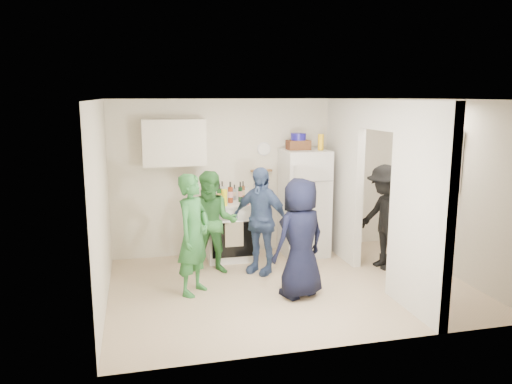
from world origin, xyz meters
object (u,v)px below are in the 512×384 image
at_px(yellow_cup_stack_top, 321,142).
at_px(person_nook, 385,217).
at_px(person_navy, 300,238).
at_px(stove, 230,231).
at_px(person_green_left, 193,235).
at_px(fridge, 304,203).
at_px(blue_bowl, 298,137).
at_px(wicker_basket, 298,145).
at_px(person_denim, 260,220).
at_px(person_green_center, 213,223).

height_order(yellow_cup_stack_top, person_nook, yellow_cup_stack_top).
xyz_separation_m(person_navy, person_nook, (1.57, 0.73, 0.01)).
xyz_separation_m(stove, person_green_left, (-0.71, -1.27, 0.33)).
relative_size(fridge, blue_bowl, 7.11).
distance_m(wicker_basket, person_denim, 1.48).
height_order(stove, person_nook, person_nook).
bearing_deg(blue_bowl, yellow_cup_stack_top, -25.11).
height_order(fridge, person_denim, fridge).
bearing_deg(person_denim, person_green_center, -146.43).
bearing_deg(person_green_left, person_green_center, 10.95).
bearing_deg(wicker_basket, person_navy, -106.95).
bearing_deg(blue_bowl, person_green_center, -157.81).
bearing_deg(person_green_center, yellow_cup_stack_top, 29.03).
height_order(blue_bowl, person_green_center, blue_bowl).
xyz_separation_m(fridge, person_nook, (0.95, -0.93, -0.07)).
xyz_separation_m(fridge, wicker_basket, (-0.10, 0.05, 0.93)).
xyz_separation_m(fridge, person_navy, (-0.62, -1.66, -0.08)).
bearing_deg(person_green_left, blue_bowl, -16.70).
bearing_deg(person_green_left, wicker_basket, -16.70).
bearing_deg(person_green_left, stove, 8.79).
height_order(wicker_basket, person_denim, wicker_basket).
distance_m(stove, blue_bowl, 1.83).
distance_m(wicker_basket, person_nook, 1.75).
xyz_separation_m(blue_bowl, person_denim, (-0.80, -0.74, -1.13)).
bearing_deg(fridge, stove, 178.59).
bearing_deg(person_navy, person_green_center, -71.97).
bearing_deg(yellow_cup_stack_top, blue_bowl, 154.89).
height_order(stove, wicker_basket, wicker_basket).
height_order(stove, blue_bowl, blue_bowl).
bearing_deg(person_navy, person_nook, -177.62).
relative_size(yellow_cup_stack_top, person_nook, 0.16).
bearing_deg(person_navy, blue_bowl, -129.65).
distance_m(person_green_left, person_navy, 1.37).
height_order(blue_bowl, person_nook, blue_bowl).
bearing_deg(person_green_center, stove, 73.22).
relative_size(yellow_cup_stack_top, person_green_center, 0.17).
height_order(wicker_basket, person_green_left, wicker_basket).
bearing_deg(yellow_cup_stack_top, stove, 174.83).
relative_size(blue_bowl, person_navy, 0.16).
height_order(blue_bowl, person_navy, blue_bowl).
distance_m(person_navy, person_nook, 1.73).
bearing_deg(person_green_left, person_navy, -69.61).
height_order(stove, person_green_left, person_green_left).
bearing_deg(person_green_center, person_nook, 6.44).
bearing_deg(stove, person_denim, -66.36).
height_order(person_green_left, person_green_center, person_green_left).
distance_m(person_green_left, person_green_center, 0.78).
relative_size(person_green_left, person_green_center, 1.05).
relative_size(person_green_left, person_nook, 1.01).
xyz_separation_m(yellow_cup_stack_top, person_green_left, (-2.15, -1.14, -1.04)).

